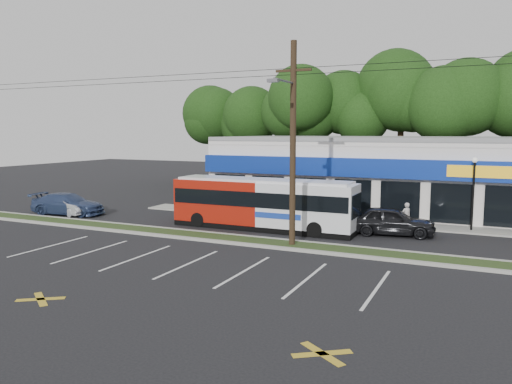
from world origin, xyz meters
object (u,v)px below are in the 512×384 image
object	(u,v)px
utility_pole	(289,137)
pedestrian_b	(337,207)
car_dark	(391,221)
car_blue	(68,204)
car_silver	(67,205)
pedestrian_a	(406,216)
metrobus	(263,203)
lamp_post	(474,185)

from	to	relation	value
utility_pole	pedestrian_b	bearing A→B (deg)	87.52
car_dark	pedestrian_b	bearing A→B (deg)	47.34
car_blue	car_dark	bearing A→B (deg)	-93.53
utility_pole	car_silver	distance (m)	18.14
pedestrian_a	car_dark	bearing A→B (deg)	29.65
car_blue	pedestrian_b	xyz separation A→B (m)	(17.56, 5.00, 0.21)
metrobus	pedestrian_b	distance (m)	5.21
metrobus	car_blue	bearing A→B (deg)	-176.24
metrobus	car_dark	size ratio (longest dim) A/B	2.35
lamp_post	car_dark	size ratio (longest dim) A/B	0.91
car_blue	pedestrian_b	distance (m)	18.26
utility_pole	pedestrian_a	world-z (taller)	utility_pole
car_dark	car_silver	xyz separation A→B (m)	(-21.47, -2.39, -0.15)
car_silver	pedestrian_b	bearing A→B (deg)	-64.08
car_silver	car_blue	world-z (taller)	car_blue
car_dark	car_silver	bearing A→B (deg)	87.98
car_dark	pedestrian_b	size ratio (longest dim) A/B	2.46
car_dark	pedestrian_a	world-z (taller)	pedestrian_a
lamp_post	car_blue	xyz separation A→B (m)	(-25.40, -5.30, -1.93)
lamp_post	pedestrian_a	distance (m)	4.09
utility_pole	car_silver	size ratio (longest dim) A/B	12.78
car_blue	car_silver	bearing A→B (deg)	80.10
car_dark	car_blue	size ratio (longest dim) A/B	0.92
car_dark	car_silver	world-z (taller)	car_dark
metrobus	pedestrian_b	world-z (taller)	metrobus
metrobus	pedestrian_a	world-z (taller)	metrobus
lamp_post	pedestrian_b	size ratio (longest dim) A/B	2.23
utility_pole	lamp_post	size ratio (longest dim) A/B	11.76
lamp_post	pedestrian_a	bearing A→B (deg)	-163.40
car_dark	car_blue	xyz separation A→B (m)	(-21.39, -2.39, -0.06)
lamp_post	car_silver	xyz separation A→B (m)	(-25.48, -5.30, -2.03)
lamp_post	car_silver	bearing A→B (deg)	-168.25
car_silver	pedestrian_b	xyz separation A→B (m)	(17.64, 5.00, 0.31)
metrobus	car_dark	distance (m)	7.29
lamp_post	car_blue	distance (m)	26.02
utility_pole	car_blue	xyz separation A→B (m)	(-17.23, 2.57, -4.67)
car_dark	pedestrian_b	world-z (taller)	pedestrian_b
utility_pole	lamp_post	bearing A→B (deg)	43.95
lamp_post	car_dark	xyz separation A→B (m)	(-4.01, -2.91, -1.87)
pedestrian_a	lamp_post	bearing A→B (deg)	151.93
lamp_post	car_blue	size ratio (longest dim) A/B	0.83
car_silver	utility_pole	bearing A→B (deg)	-88.37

